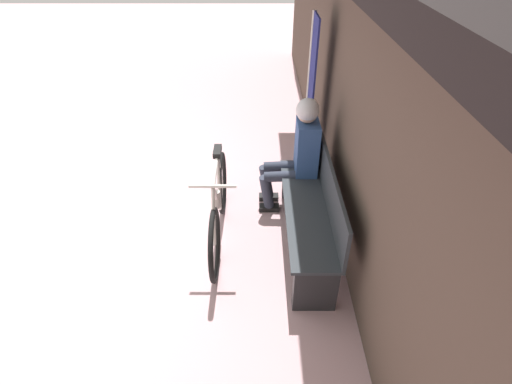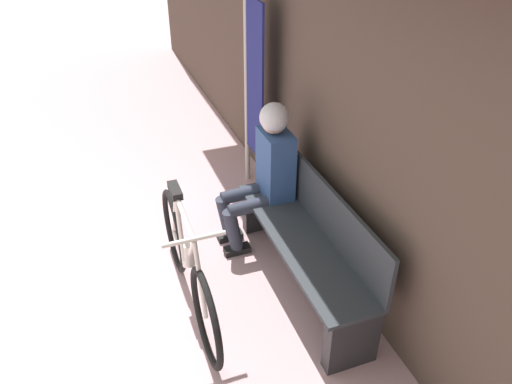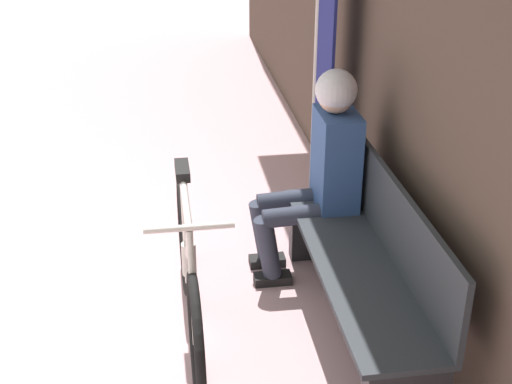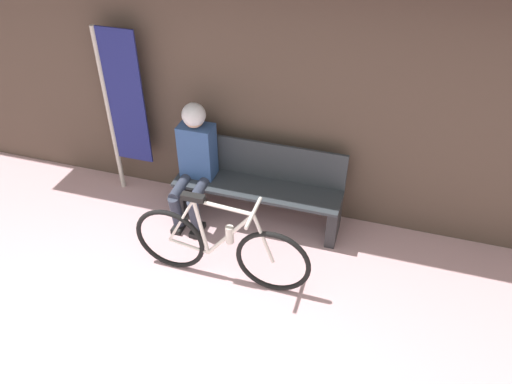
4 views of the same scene
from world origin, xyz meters
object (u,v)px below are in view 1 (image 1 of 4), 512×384
at_px(bicycle, 219,208).
at_px(park_bench_near, 313,211).
at_px(person_seated, 298,148).
at_px(banner_pole, 311,85).

bearing_deg(bicycle, park_bench_near, 84.76).
height_order(park_bench_near, person_seated, person_seated).
distance_m(bicycle, person_seated, 1.03).
bearing_deg(person_seated, banner_pole, 166.87).
relative_size(park_bench_near, banner_pole, 0.91).
height_order(person_seated, banner_pole, banner_pole).
xyz_separation_m(park_bench_near, person_seated, (-0.63, -0.10, 0.32)).
bearing_deg(bicycle, person_seated, 124.57).
bearing_deg(person_seated, park_bench_near, 9.27).
xyz_separation_m(bicycle, person_seated, (-0.55, 0.79, 0.35)).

